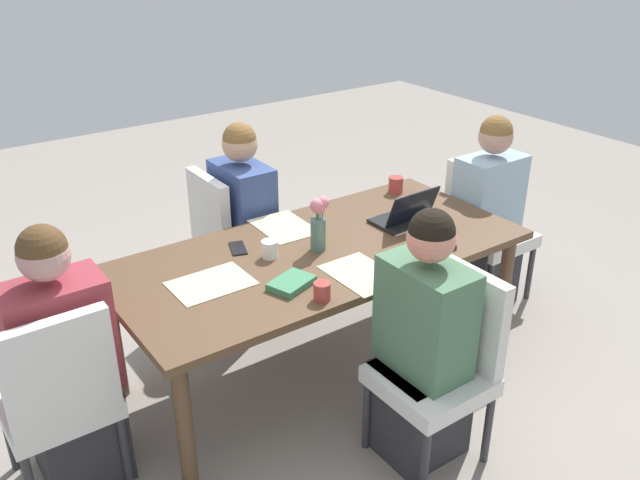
% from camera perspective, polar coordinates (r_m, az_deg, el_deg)
% --- Properties ---
extents(ground_plane, '(10.00, 10.00, 0.00)m').
position_cam_1_polar(ground_plane, '(3.75, -0.00, -10.67)').
color(ground_plane, gray).
extents(dining_table, '(2.08, 0.97, 0.72)m').
position_cam_1_polar(dining_table, '(3.40, -0.00, -1.84)').
color(dining_table, brown).
rests_on(dining_table, ground_plane).
extents(chair_head_left_left_near, '(0.44, 0.44, 0.90)m').
position_cam_1_polar(chair_head_left_left_near, '(2.96, -21.18, -11.98)').
color(chair_head_left_left_near, silver).
rests_on(chair_head_left_left_near, ground_plane).
extents(person_head_left_left_near, '(0.40, 0.36, 1.19)m').
position_cam_1_polar(person_head_left_left_near, '(3.02, -20.56, -10.48)').
color(person_head_left_left_near, '#2D2D33').
rests_on(person_head_left_left_near, ground_plane).
extents(chair_near_left_mid, '(0.44, 0.44, 0.90)m').
position_cam_1_polar(chair_near_left_mid, '(3.01, 10.42, -9.74)').
color(chair_near_left_mid, silver).
rests_on(chair_near_left_mid, ground_plane).
extents(person_near_left_mid, '(0.36, 0.40, 1.19)m').
position_cam_1_polar(person_near_left_mid, '(2.99, 8.61, -9.30)').
color(person_near_left_mid, '#2D2D33').
rests_on(person_near_left_mid, ground_plane).
extents(chair_head_right_left_far, '(0.44, 0.44, 0.90)m').
position_cam_1_polar(chair_head_right_left_far, '(4.35, 13.56, 1.63)').
color(chair_head_right_left_far, silver).
rests_on(chair_head_right_left_far, ground_plane).
extents(person_head_right_left_far, '(0.40, 0.36, 1.19)m').
position_cam_1_polar(person_head_right_left_far, '(4.25, 13.80, 1.44)').
color(person_head_right_left_far, '#2D2D33').
rests_on(person_head_right_left_far, ground_plane).
extents(chair_far_right_near, '(0.44, 0.44, 0.90)m').
position_cam_1_polar(chair_far_right_near, '(4.05, -7.71, 0.33)').
color(chair_far_right_near, silver).
rests_on(chair_far_right_near, ground_plane).
extents(person_far_right_near, '(0.36, 0.40, 1.19)m').
position_cam_1_polar(person_far_right_near, '(4.03, -6.39, 0.65)').
color(person_far_right_near, '#2D2D33').
rests_on(person_far_right_near, ground_plane).
extents(flower_vase, '(0.10, 0.09, 0.28)m').
position_cam_1_polar(flower_vase, '(3.29, -0.15, 1.86)').
color(flower_vase, '#4C6B60').
rests_on(flower_vase, dining_table).
extents(placemat_head_left_left_near, '(0.36, 0.26, 0.00)m').
position_cam_1_polar(placemat_head_left_left_near, '(3.09, -9.14, -3.66)').
color(placemat_head_left_left_near, beige).
rests_on(placemat_head_left_left_near, dining_table).
extents(placemat_near_left_mid, '(0.26, 0.36, 0.00)m').
position_cam_1_polar(placemat_near_left_mid, '(3.14, 3.51, -2.87)').
color(placemat_near_left_mid, beige).
rests_on(placemat_near_left_mid, dining_table).
extents(placemat_head_right_left_far, '(0.38, 0.28, 0.00)m').
position_cam_1_polar(placemat_head_right_left_far, '(3.72, 7.39, 1.71)').
color(placemat_head_right_left_far, beige).
rests_on(placemat_head_right_left_far, dining_table).
extents(placemat_far_right_near, '(0.27, 0.37, 0.00)m').
position_cam_1_polar(placemat_far_right_near, '(3.61, -3.06, 1.13)').
color(placemat_far_right_near, beige).
rests_on(placemat_far_right_near, dining_table).
extents(laptop_head_right_left_far, '(0.32, 0.22, 0.21)m').
position_cam_1_polar(laptop_head_right_left_far, '(3.66, 7.22, 2.03)').
color(laptop_head_right_left_far, black).
rests_on(laptop_head_right_left_far, dining_table).
extents(coffee_mug_near_left, '(0.08, 0.08, 0.08)m').
position_cam_1_polar(coffee_mug_near_left, '(2.92, 0.18, -4.35)').
color(coffee_mug_near_left, '#AD3D38').
rests_on(coffee_mug_near_left, dining_table).
extents(coffee_mug_near_right, '(0.08, 0.08, 0.09)m').
position_cam_1_polar(coffee_mug_near_right, '(3.28, -4.26, -0.77)').
color(coffee_mug_near_right, white).
rests_on(coffee_mug_near_right, dining_table).
extents(coffee_mug_centre_left, '(0.09, 0.09, 0.10)m').
position_cam_1_polar(coffee_mug_centre_left, '(4.07, 6.41, 4.65)').
color(coffee_mug_centre_left, '#AD3D38').
rests_on(coffee_mug_centre_left, dining_table).
extents(book_red_cover, '(0.20, 0.14, 0.02)m').
position_cam_1_polar(book_red_cover, '(3.40, 9.46, -0.64)').
color(book_red_cover, '#28282D').
rests_on(book_red_cover, dining_table).
extents(book_blue_cover, '(0.23, 0.20, 0.03)m').
position_cam_1_polar(book_blue_cover, '(3.03, -2.41, -3.65)').
color(book_blue_cover, '#3D7F56').
rests_on(book_blue_cover, dining_table).
extents(phone_black, '(0.12, 0.17, 0.01)m').
position_cam_1_polar(phone_black, '(3.39, -6.93, -0.69)').
color(phone_black, black).
rests_on(phone_black, dining_table).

